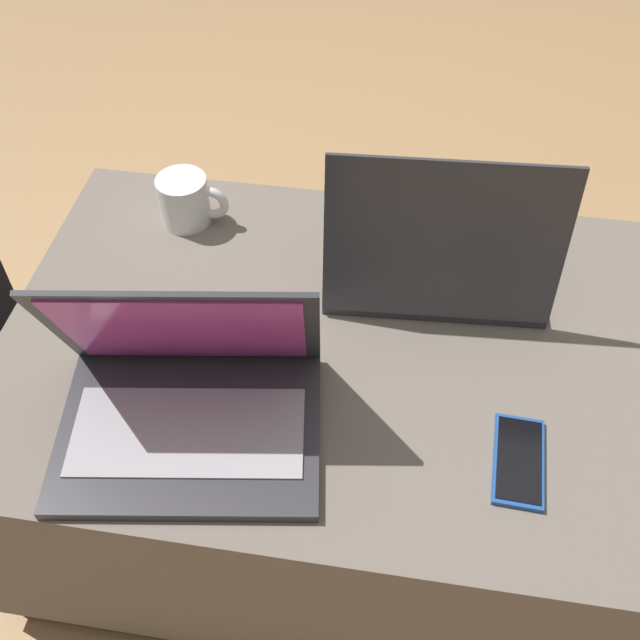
# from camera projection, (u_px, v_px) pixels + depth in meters

# --- Properties ---
(ground_plane) EXTENTS (14.00, 14.00, 0.00)m
(ground_plane) POSITION_uv_depth(u_px,v_px,m) (328.00, 483.00, 1.45)
(ground_plane) COLOR tan
(ottoman) EXTENTS (1.00, 0.70, 0.43)m
(ottoman) POSITION_uv_depth(u_px,v_px,m) (329.00, 420.00, 1.29)
(ottoman) COLOR #3D3832
(ottoman) RESTS_ON ground_plane
(laptop_near) EXTENTS (0.38, 0.31, 0.25)m
(laptop_near) POSITION_uv_depth(u_px,v_px,m) (188.00, 396.00, 0.99)
(laptop_near) COLOR #333338
(laptop_near) RESTS_ON ottoman
(laptop_far) EXTENTS (0.36, 0.28, 0.27)m
(laptop_far) POSITION_uv_depth(u_px,v_px,m) (436.00, 254.00, 1.17)
(laptop_far) COLOR #333338
(laptop_far) RESTS_ON ottoman
(cell_phone) EXTENTS (0.07, 0.14, 0.01)m
(cell_phone) POSITION_uv_depth(u_px,v_px,m) (519.00, 461.00, 0.98)
(cell_phone) COLOR #1E4C9E
(cell_phone) RESTS_ON ottoman
(coffee_mug) EXTENTS (0.12, 0.09, 0.09)m
(coffee_mug) POSITION_uv_depth(u_px,v_px,m) (186.00, 200.00, 1.28)
(coffee_mug) COLOR white
(coffee_mug) RESTS_ON ottoman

